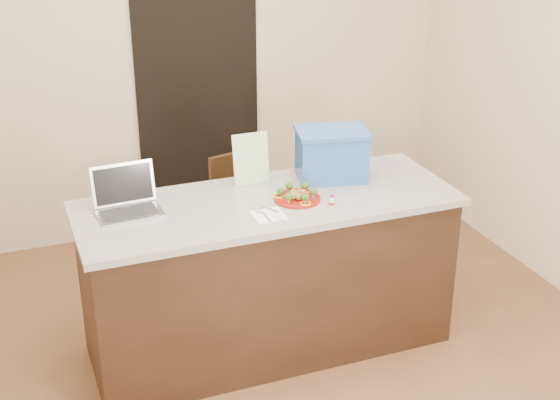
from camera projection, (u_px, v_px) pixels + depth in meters
name	position (u px, v px, depth m)	size (l,w,h in m)	color
ground	(284.00, 368.00, 4.34)	(4.00, 4.00, 0.00)	brown
room_shell	(285.00, 85.00, 3.69)	(4.00, 4.00, 4.00)	white
doorway	(198.00, 98.00, 5.66)	(0.90, 0.02, 2.00)	black
island	(268.00, 274.00, 4.37)	(2.06, 0.76, 0.92)	black
plate	(297.00, 198.00, 4.18)	(0.25, 0.25, 0.02)	maroon
meatballs	(296.00, 194.00, 4.17)	(0.10, 0.10, 0.04)	olive
broccoli	(297.00, 191.00, 4.16)	(0.20, 0.22, 0.04)	#214512
pepper_rings	(297.00, 197.00, 4.18)	(0.23, 0.21, 0.01)	yellow
napkin	(269.00, 215.00, 4.00)	(0.16, 0.16, 0.01)	white
fork	(264.00, 214.00, 4.00)	(0.03, 0.17, 0.00)	silver
knife	(275.00, 215.00, 3.99)	(0.07, 0.21, 0.01)	white
yogurt_bottle	(332.00, 202.00, 4.09)	(0.03, 0.03, 0.06)	silver
laptop	(126.00, 199.00, 4.04)	(0.34, 0.28, 0.23)	#AEAEB3
leaflet	(251.00, 159.00, 4.33)	(0.21, 0.00, 0.30)	white
blue_box	(332.00, 154.00, 4.41)	(0.45, 0.37, 0.29)	#2C58A0
chair	(242.00, 212.00, 5.05)	(0.46, 0.47, 0.88)	#321F0F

